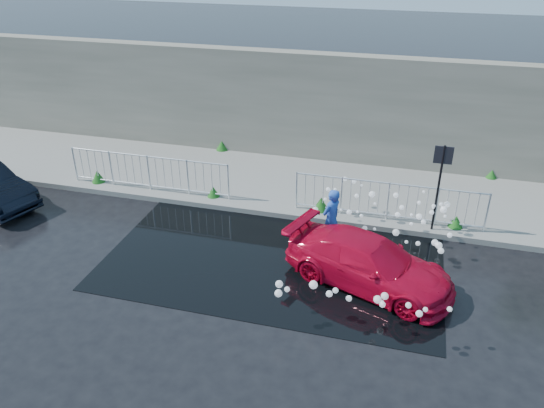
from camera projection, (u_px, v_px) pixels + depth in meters
The scene contains 12 objects.
ground at pixel (243, 276), 12.28m from camera, with size 90.00×90.00×0.00m, color black.
pavement at pixel (292, 184), 16.51m from camera, with size 30.00×4.00×0.15m, color gray.
curb at pixel (276, 213), 14.80m from camera, with size 30.00×0.25×0.16m, color gray.
retaining_wall at pixel (308, 106), 17.53m from camera, with size 30.00×0.60×3.50m, color #605E51.
puddle at pixel (275, 256), 13.01m from camera, with size 8.00×5.00×0.01m, color black.
sign_post at pixel (440, 175), 13.15m from camera, with size 0.45×0.06×2.50m.
railing_left at pixel (149, 171), 15.72m from camera, with size 5.05×0.05×1.10m.
railing_right at pixel (388, 200), 14.10m from camera, with size 5.05×0.05×1.10m.
weeds at pixel (276, 183), 15.96m from camera, with size 12.17×3.93×0.39m.
water_spray at pixel (379, 237), 12.51m from camera, with size 3.48×5.36×1.06m.
red_car at pixel (369, 263), 11.78m from camera, with size 1.57×3.85×1.12m, color #BA0725.
person at pixel (331, 219), 13.04m from camera, with size 0.58×0.38×1.60m, color blue.
Camera 1 is at (3.29, -9.54, 7.22)m, focal length 35.00 mm.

